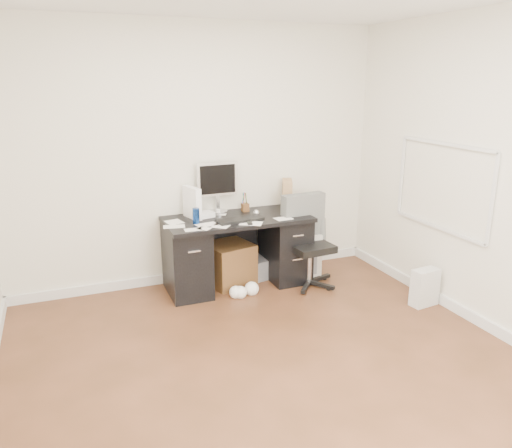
{
  "coord_description": "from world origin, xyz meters",
  "views": [
    {
      "loc": [
        -1.37,
        -3.03,
        2.12
      ],
      "look_at": [
        0.33,
        1.2,
        0.8
      ],
      "focal_mm": 35.0,
      "sensor_mm": 36.0,
      "label": 1
    }
  ],
  "objects": [
    {
      "name": "lcd_monitor",
      "position": [
        0.17,
        1.91,
        1.03
      ],
      "size": [
        0.45,
        0.26,
        0.55
      ],
      "primitive_type": null,
      "rotation": [
        0.0,
        0.0,
        0.03
      ],
      "color": "silver",
      "rests_on": "desk"
    },
    {
      "name": "loose_papers",
      "position": [
        0.1,
        1.6,
        0.75
      ],
      "size": [
        1.1,
        0.6,
        0.0
      ],
      "primitive_type": null,
      "color": "white",
      "rests_on": "desk"
    },
    {
      "name": "travel_mug",
      "position": [
        -0.15,
        1.59,
        0.83
      ],
      "size": [
        0.08,
        0.08,
        0.16
      ],
      "primitive_type": "cylinder",
      "rotation": [
        0.0,
        0.0,
        0.24
      ],
      "color": "navy",
      "rests_on": "desk"
    },
    {
      "name": "desk_printer",
      "position": [
        0.64,
        1.8,
        0.11
      ],
      "size": [
        0.44,
        0.39,
        0.22
      ],
      "primitive_type": "cube",
      "rotation": [
        0.0,
        0.0,
        0.24
      ],
      "color": "slate",
      "rests_on": "ground"
    },
    {
      "name": "computer_mouse",
      "position": [
        0.5,
        1.63,
        0.78
      ],
      "size": [
        0.09,
        0.09,
        0.07
      ],
      "primitive_type": "sphere",
      "rotation": [
        0.0,
        0.0,
        0.42
      ],
      "color": "silver",
      "rests_on": "desk"
    },
    {
      "name": "shopping_bag",
      "position": [
        1.81,
        0.51,
        0.18
      ],
      "size": [
        0.29,
        0.23,
        0.37
      ],
      "primitive_type": "cube",
      "rotation": [
        0.0,
        0.0,
        0.13
      ],
      "color": "silver",
      "rests_on": "ground"
    },
    {
      "name": "office_chair",
      "position": [
        1.0,
        1.36,
        0.48
      ],
      "size": [
        0.59,
        0.59,
        0.97
      ],
      "primitive_type": null,
      "rotation": [
        0.0,
        0.0,
        0.08
      ],
      "color": "#585B58",
      "rests_on": "ground"
    },
    {
      "name": "magazine_file",
      "position": [
        0.95,
        1.84,
        0.91
      ],
      "size": [
        0.23,
        0.3,
        0.31
      ],
      "primitive_type": "cube",
      "rotation": [
        0.0,
        0.0,
        -0.4
      ],
      "color": "#A97652",
      "rests_on": "desk"
    },
    {
      "name": "paper_remote",
      "position": [
        0.35,
        1.39,
        0.76
      ],
      "size": [
        0.28,
        0.26,
        0.02
      ],
      "primitive_type": null,
      "rotation": [
        0.0,
        0.0,
        -0.56
      ],
      "color": "white",
      "rests_on": "desk"
    },
    {
      "name": "pc_tower",
      "position": [
        1.1,
        1.69,
        0.26
      ],
      "size": [
        0.28,
        0.54,
        0.52
      ],
      "primitive_type": "cube",
      "rotation": [
        0.0,
        0.0,
        -0.1
      ],
      "color": "#BAB5A8",
      "rests_on": "ground"
    },
    {
      "name": "pen_cup",
      "position": [
        0.46,
        1.85,
        0.85
      ],
      "size": [
        0.09,
        0.09,
        0.21
      ],
      "primitive_type": null,
      "rotation": [
        0.0,
        0.0,
        0.04
      ],
      "color": "#512A17",
      "rests_on": "desk"
    },
    {
      "name": "keyboard",
      "position": [
        0.28,
        1.51,
        0.76
      ],
      "size": [
        0.5,
        0.23,
        0.03
      ],
      "primitive_type": "cube",
      "rotation": [
        0.0,
        0.0,
        0.13
      ],
      "color": "black",
      "rests_on": "desk"
    },
    {
      "name": "ground",
      "position": [
        0.0,
        0.0,
        0.0
      ],
      "size": [
        4.0,
        4.0,
        0.0
      ],
      "primitive_type": "plane",
      "color": "#442915",
      "rests_on": "ground"
    },
    {
      "name": "yellow_book",
      "position": [
        0.99,
        1.58,
        0.77
      ],
      "size": [
        0.17,
        0.21,
        0.04
      ],
      "primitive_type": "cube",
      "rotation": [
        0.0,
        0.0,
        -0.04
      ],
      "color": "yellow",
      "rests_on": "desk"
    },
    {
      "name": "wicker_basket",
      "position": [
        0.23,
        1.73,
        0.22
      ],
      "size": [
        0.54,
        0.54,
        0.45
      ],
      "primitive_type": "cube",
      "rotation": [
        0.0,
        0.0,
        0.24
      ],
      "color": "#4A2C16",
      "rests_on": "ground"
    },
    {
      "name": "white_binder",
      "position": [
        -0.14,
        1.8,
        0.91
      ],
      "size": [
        0.2,
        0.3,
        0.32
      ],
      "primitive_type": "cube",
      "rotation": [
        0.0,
        0.0,
        0.25
      ],
      "color": "white",
      "rests_on": "desk"
    },
    {
      "name": "desk",
      "position": [
        0.3,
        1.65,
        0.4
      ],
      "size": [
        1.5,
        0.7,
        0.75
      ],
      "color": "black",
      "rests_on": "ground"
    },
    {
      "name": "room_shell",
      "position": [
        0.03,
        0.03,
        1.66
      ],
      "size": [
        4.02,
        4.02,
        2.71
      ],
      "color": "silver",
      "rests_on": "ground"
    }
  ]
}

